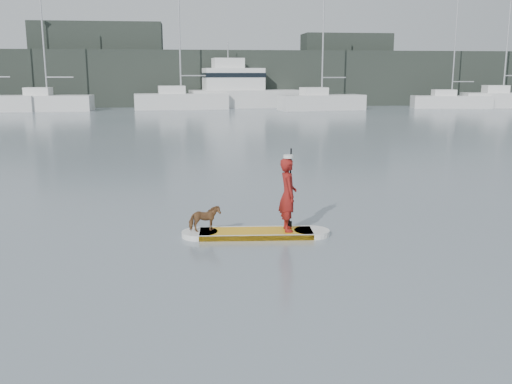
{
  "coord_description": "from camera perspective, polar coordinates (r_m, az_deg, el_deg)",
  "views": [
    {
      "loc": [
        -0.37,
        -12.15,
        3.55
      ],
      "look_at": [
        1.08,
        -0.01,
        1.0
      ],
      "focal_mm": 40.0,
      "sensor_mm": 36.0,
      "label": 1
    }
  ],
  "objects": [
    {
      "name": "motor_yacht_a",
      "position": [
        60.92,
        -1.69,
        10.22
      ],
      "size": [
        11.6,
        5.0,
        6.74
      ],
      "rotation": [
        0.0,
        0.0,
        0.14
      ],
      "color": "silver",
      "rests_on": "ground"
    },
    {
      "name": "sailboat_g",
      "position": [
        66.01,
        23.38,
        8.62
      ],
      "size": [
        8.44,
        4.09,
        14.01
      ],
      "rotation": [
        0.0,
        0.0,
        -0.15
      ],
      "color": "silver",
      "rests_on": "ground"
    },
    {
      "name": "paddler",
      "position": [
        12.56,
        3.21,
        -0.27
      ],
      "size": [
        0.39,
        0.6,
        1.63
      ],
      "primitive_type": "imported",
      "rotation": [
        0.0,
        0.0,
        1.58
      ],
      "color": "maroon",
      "rests_on": "paddleboard"
    },
    {
      "name": "shore_building_west",
      "position": [
        66.85,
        -15.43,
        12.18
      ],
      "size": [
        14.0,
        4.0,
        9.0
      ],
      "primitive_type": "cube",
      "color": "black",
      "rests_on": "ground"
    },
    {
      "name": "paddle",
      "position": [
        12.86,
        3.41,
        -0.6
      ],
      "size": [
        0.1,
        0.3,
        2.0
      ],
      "rotation": [
        0.0,
        0.0,
        -0.07
      ],
      "color": "black",
      "rests_on": "ground"
    },
    {
      "name": "sailboat_d",
      "position": [
        58.82,
        -7.57,
        9.18
      ],
      "size": [
        9.55,
        3.76,
        13.73
      ],
      "rotation": [
        0.0,
        0.0,
        0.1
      ],
      "color": "silver",
      "rests_on": "ground"
    },
    {
      "name": "sailboat_f",
      "position": [
        63.3,
        18.88,
        8.67
      ],
      "size": [
        8.24,
        3.63,
        11.92
      ],
      "rotation": [
        0.0,
        0.0,
        -0.17
      ],
      "color": "silver",
      "rests_on": "ground"
    },
    {
      "name": "white_cap",
      "position": [
        12.41,
        3.25,
        3.57
      ],
      "size": [
        0.22,
        0.22,
        0.07
      ],
      "primitive_type": "cylinder",
      "color": "silver",
      "rests_on": "paddler"
    },
    {
      "name": "ground",
      "position": [
        12.66,
        -4.86,
        -4.55
      ],
      "size": [
        140.0,
        140.0,
        0.0
      ],
      "primitive_type": "plane",
      "color": "slate",
      "rests_on": "ground"
    },
    {
      "name": "shore_mass",
      "position": [
        65.15,
        -6.59,
        11.22
      ],
      "size": [
        90.0,
        6.0,
        6.0
      ],
      "primitive_type": "cube",
      "color": "black",
      "rests_on": "ground"
    },
    {
      "name": "shore_building_east",
      "position": [
        68.65,
        8.93,
        12.02
      ],
      "size": [
        10.0,
        4.0,
        8.0
      ],
      "primitive_type": "cube",
      "color": "black",
      "rests_on": "ground"
    },
    {
      "name": "sailboat_e",
      "position": [
        57.28,
        6.51,
        9.03
      ],
      "size": [
        8.74,
        4.09,
        12.18
      ],
      "rotation": [
        0.0,
        0.0,
        0.17
      ],
      "color": "silver",
      "rests_on": "ground"
    },
    {
      "name": "paddleboard",
      "position": [
        12.72,
        0.0,
        -4.15
      ],
      "size": [
        3.29,
        0.98,
        0.12
      ],
      "rotation": [
        0.0,
        0.0,
        -0.07
      ],
      "color": "gold",
      "rests_on": "ground"
    },
    {
      "name": "dog",
      "position": [
        12.63,
        -5.16,
        -2.68
      ],
      "size": [
        0.74,
        0.47,
        0.58
      ],
      "primitive_type": "imported",
      "rotation": [
        0.0,
        0.0,
        1.81
      ],
      "color": "brown",
      "rests_on": "paddleboard"
    },
    {
      "name": "sailboat_c",
      "position": [
        58.93,
        -20.17,
        8.48
      ],
      "size": [
        8.37,
        2.97,
        11.92
      ],
      "rotation": [
        0.0,
        0.0,
        -0.02
      ],
      "color": "silver",
      "rests_on": "ground"
    }
  ]
}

